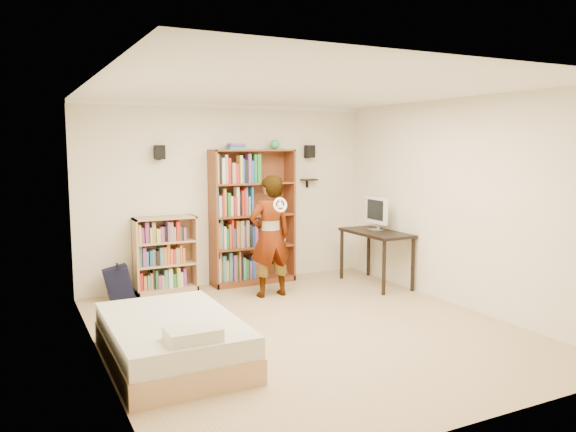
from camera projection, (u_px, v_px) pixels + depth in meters
name	position (u px, v px, depth m)	size (l,w,h in m)	color
ground	(307.00, 329.00, 6.43)	(4.50, 5.00, 0.01)	tan
room_shell	(308.00, 176.00, 6.21)	(4.52, 5.02, 2.71)	white
crown_molding	(308.00, 92.00, 6.10)	(4.50, 5.00, 0.06)	white
speaker_left	(160.00, 152.00, 7.84)	(0.14, 0.12, 0.20)	black
speaker_right	(310.00, 151.00, 8.91)	(0.14, 0.12, 0.20)	black
wall_shelf	(309.00, 180.00, 8.98)	(0.25, 0.16, 0.03)	black
tall_bookshelf	(253.00, 217.00, 8.50)	(1.29, 0.37, 2.04)	brown
low_bookshelf	(166.00, 255.00, 7.98)	(0.87, 0.33, 1.09)	tan
computer_desk	(376.00, 258.00, 8.46)	(0.60, 1.19, 0.81)	black
imac	(375.00, 214.00, 8.50)	(0.10, 0.50, 0.50)	white
daybed	(172.00, 334.00, 5.44)	(1.19, 1.83, 0.54)	silver
person	(270.00, 236.00, 7.76)	(0.62, 0.40, 1.69)	black
wii_wheel	(280.00, 205.00, 7.42)	(0.20, 0.20, 0.04)	white
navy_bag	(118.00, 283.00, 7.60)	(0.36, 0.23, 0.49)	black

